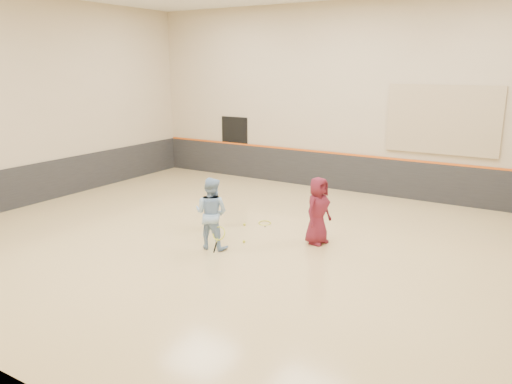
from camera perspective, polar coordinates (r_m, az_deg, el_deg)
The scene contains 14 objects.
room at distance 11.40m, azimuth -0.29°, elevation -2.18°, with size 15.04×12.04×6.22m.
wainscot_back at distance 16.68m, azimuth 10.54°, elevation 2.14°, with size 14.90×0.04×1.20m, color #232326.
wainscot_left at distance 16.52m, azimuth -22.94°, elevation 1.12°, with size 0.04×11.90×1.20m, color #232326.
accent_stripe at distance 16.55m, azimuth 10.62°, elevation 4.23°, with size 14.90×0.03×0.06m, color #D85914.
acoustic_panel at distance 15.61m, azimuth 20.54°, elevation 7.73°, with size 3.20×0.08×2.00m, color tan.
doorway at distance 18.63m, azimuth -2.44°, elevation 5.20°, with size 1.10×0.05×2.20m, color black.
girl at distance 12.67m, azimuth -5.17°, elevation -1.41°, with size 0.46×0.30×1.26m, color #7EDBC4.
instructor at distance 11.25m, azimuth -5.13°, elevation -2.43°, with size 0.80×0.62×1.64m, color #8FB4DD.
young_man at distance 11.59m, azimuth 7.10°, elevation -2.13°, with size 0.77×0.50×1.58m, color maroon.
held_racket at distance 11.05m, azimuth -4.26°, elevation -4.74°, with size 0.37×0.37×0.66m, color yellow, non-canonical shape.
spare_racket at distance 13.13m, azimuth 1.00°, elevation -3.40°, with size 0.75×0.75×0.11m, color gold, non-canonical shape.
ball_under_racket at distance 11.76m, azimuth -1.39°, elevation -5.66°, with size 0.07×0.07×0.07m, color yellow.
ball_in_hand at distance 11.40m, azimuth 7.06°, elevation -1.71°, with size 0.07×0.07×0.07m, color #D1E936.
ball_beside_spare at distance 12.97m, azimuth -1.33°, elevation -3.72°, with size 0.07×0.07×0.07m, color yellow.
Camera 1 is at (5.73, -9.30, 4.06)m, focal length 35.00 mm.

